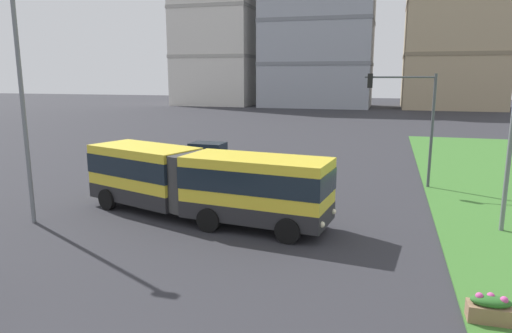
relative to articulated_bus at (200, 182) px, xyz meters
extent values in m
cube|color=yellow|center=(2.76, -0.60, 0.07)|extent=(6.26, 3.21, 2.55)
cube|color=#262628|center=(2.76, -0.60, -0.85)|extent=(6.28, 3.23, 0.70)
cube|color=#19232D|center=(2.76, -0.60, 0.50)|extent=(6.30, 3.25, 0.90)
cube|color=yellow|center=(-3.15, 0.76, 0.07)|extent=(5.73, 4.04, 2.55)
cube|color=#262628|center=(-3.15, 0.76, -0.85)|extent=(5.75, 4.07, 0.70)
cube|color=#19232D|center=(-3.15, 0.76, 0.50)|extent=(5.78, 4.09, 0.90)
cylinder|color=#383838|center=(-0.21, -0.24, 0.07)|extent=(2.40, 2.40, 2.45)
cylinder|color=black|center=(4.70, 0.42, -1.15)|extent=(1.03, 0.40, 1.00)
cylinder|color=black|center=(4.40, -2.06, -1.15)|extent=(1.03, 0.40, 1.00)
cylinder|color=black|center=(1.33, 0.83, -1.15)|extent=(1.03, 0.40, 1.00)
cylinder|color=black|center=(1.02, -1.65, -1.15)|extent=(1.03, 0.40, 1.00)
cylinder|color=black|center=(-3.98, 2.36, -1.15)|extent=(1.04, 0.59, 1.00)
cylinder|color=black|center=(-4.78, -0.01, -1.15)|extent=(1.04, 0.59, 1.00)
sphere|color=#F9EFC6|center=(5.87, -0.07, -0.85)|extent=(0.24, 0.24, 0.24)
sphere|color=#F9EFC6|center=(5.65, -1.86, -0.85)|extent=(0.24, 0.24, 0.24)
cube|color=slate|center=(-4.24, 11.80, -1.07)|extent=(4.46, 1.94, 0.80)
cube|color=black|center=(-4.39, 11.80, -0.37)|extent=(2.43, 1.76, 0.60)
cylinder|color=black|center=(-2.72, 12.65, -1.33)|extent=(0.65, 0.24, 0.64)
cylinder|color=black|center=(-2.78, 10.85, -1.33)|extent=(0.65, 0.24, 0.64)
cylinder|color=black|center=(-5.71, 12.75, -1.33)|extent=(0.65, 0.24, 0.64)
cylinder|color=black|center=(-5.77, 10.95, -1.33)|extent=(0.65, 0.24, 0.64)
cube|color=#937051|center=(10.59, -6.27, -1.35)|extent=(1.10, 0.56, 0.44)
ellipsoid|color=#2D6B28|center=(10.59, -6.27, -1.03)|extent=(0.99, 0.50, 0.28)
sphere|color=#D14C99|center=(10.31, -6.27, -0.93)|extent=(0.20, 0.20, 0.20)
sphere|color=#D14C99|center=(10.59, -6.19, -0.93)|extent=(0.20, 0.20, 0.20)
sphere|color=#D14C99|center=(10.87, -6.33, -0.93)|extent=(0.20, 0.20, 0.20)
cylinder|color=#474C51|center=(10.19, 8.68, 1.53)|extent=(0.16, 0.16, 6.37)
cylinder|color=#474C51|center=(8.32, 8.68, 4.52)|extent=(3.75, 0.10, 0.10)
cube|color=black|center=(6.74, 8.68, 4.32)|extent=(0.28, 0.28, 0.80)
sphere|color=red|center=(6.74, 8.68, 4.57)|extent=(0.16, 0.16, 0.16)
sphere|color=yellow|center=(6.74, 8.68, 4.31)|extent=(0.16, 0.16, 0.16)
sphere|color=green|center=(6.74, 8.68, 4.05)|extent=(0.16, 0.16, 0.16)
cylinder|color=slate|center=(-6.74, -2.58, 3.09)|extent=(0.18, 0.18, 9.49)
cube|color=silver|center=(-28.24, 79.12, 17.90)|extent=(16.47, 18.43, 39.10)
cube|color=#A4A099|center=(-28.24, 79.12, 8.47)|extent=(16.67, 18.63, 0.70)
cube|color=#A4A099|center=(-28.24, 79.12, 18.25)|extent=(16.67, 18.63, 0.70)
cube|color=#9EA3AD|center=(-6.54, 76.65, 18.71)|extent=(21.51, 14.82, 40.72)
cube|color=gray|center=(-6.54, 76.65, 6.84)|extent=(21.71, 15.02, 0.70)
cube|color=gray|center=(-6.54, 76.65, 14.98)|extent=(21.71, 15.02, 0.70)
cube|color=#85765B|center=(19.12, 79.01, 8.40)|extent=(18.00, 17.38, 0.70)
cube|color=#85765B|center=(19.12, 79.01, 18.11)|extent=(18.00, 17.38, 0.70)
camera|label=1|loc=(7.82, -18.31, 4.61)|focal=32.28mm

